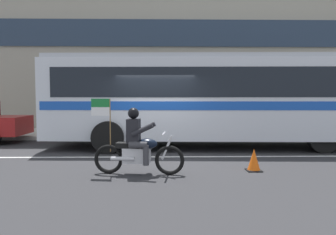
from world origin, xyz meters
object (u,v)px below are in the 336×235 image
(motorcycle_with_rider, at_px, (138,146))
(traffic_cone, at_px, (254,160))
(transit_bus, at_px, (217,95))
(fire_hydrant, at_px, (241,126))

(motorcycle_with_rider, height_order, traffic_cone, motorcycle_with_rider)
(traffic_cone, bearing_deg, transit_bus, 94.56)
(traffic_cone, bearing_deg, motorcycle_with_rider, -174.33)
(transit_bus, xyz_separation_m, fire_hydrant, (1.60, 2.85, -1.37))
(fire_hydrant, height_order, traffic_cone, fire_hydrant)
(motorcycle_with_rider, xyz_separation_m, fire_hydrant, (4.13, 6.81, -0.15))
(fire_hydrant, bearing_deg, traffic_cone, -101.30)
(transit_bus, height_order, motorcycle_with_rider, transit_bus)
(transit_bus, distance_m, fire_hydrant, 3.54)
(transit_bus, bearing_deg, fire_hydrant, 60.73)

